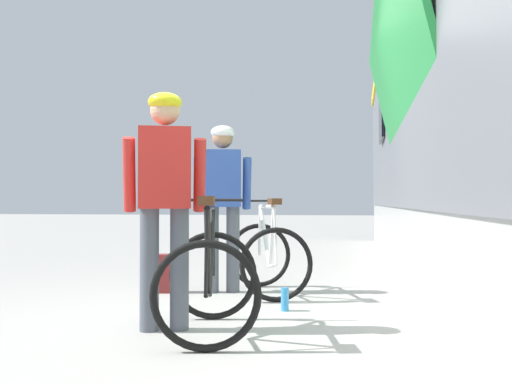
# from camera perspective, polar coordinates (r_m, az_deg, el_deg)

# --- Properties ---
(ground_plane) EXTENTS (80.00, 80.00, 0.00)m
(ground_plane) POSITION_cam_1_polar(r_m,az_deg,el_deg) (4.52, -5.73, -13.10)
(ground_plane) COLOR #A09E99
(cyclist_near_in_red) EXTENTS (0.66, 0.44, 1.76)m
(cyclist_near_in_red) POSITION_cam_1_polar(r_m,az_deg,el_deg) (4.31, -9.06, 0.42)
(cyclist_near_in_red) COLOR #4C515B
(cyclist_near_in_red) RESTS_ON ground
(cyclist_far_in_blue) EXTENTS (0.66, 0.40, 1.76)m
(cyclist_far_in_blue) POSITION_cam_1_polar(r_m,az_deg,el_deg) (6.07, -3.34, -0.03)
(cyclist_far_in_blue) COLOR #4C515B
(cyclist_far_in_blue) RESTS_ON ground
(bicycle_near_black) EXTENTS (0.91, 1.19, 0.99)m
(bicycle_near_black) POSITION_cam_1_polar(r_m,az_deg,el_deg) (4.17, -4.61, -8.52)
(bicycle_near_black) COLOR black
(bicycle_near_black) RESTS_ON ground
(bicycle_far_white) EXTENTS (1.02, 1.24, 0.99)m
(bicycle_far_white) POSITION_cam_1_polar(r_m,az_deg,el_deg) (5.97, 1.14, -6.28)
(bicycle_far_white) COLOR black
(bicycle_far_white) RESTS_ON ground
(backpack_on_platform) EXTENTS (0.31, 0.22, 0.40)m
(backpack_on_platform) POSITION_cam_1_polar(r_m,az_deg,el_deg) (6.16, -8.60, -7.99)
(backpack_on_platform) COLOR maroon
(backpack_on_platform) RESTS_ON ground
(water_bottle_near_the_bikes) EXTENTS (0.07, 0.07, 0.20)m
(water_bottle_near_the_bikes) POSITION_cam_1_polar(r_m,az_deg,el_deg) (5.09, 2.88, -10.60)
(water_bottle_near_the_bikes) COLOR #338CCC
(water_bottle_near_the_bikes) RESTS_ON ground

